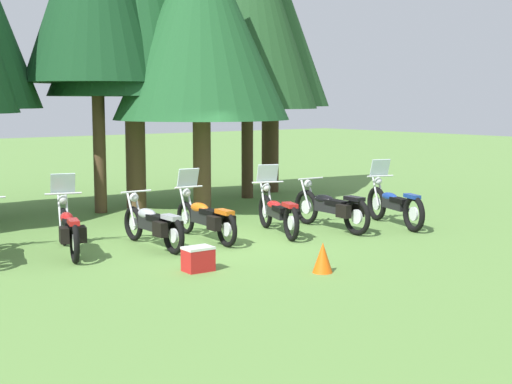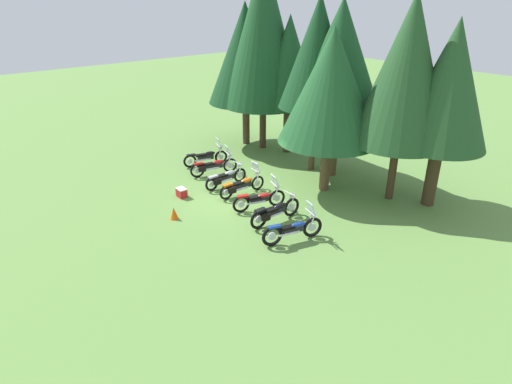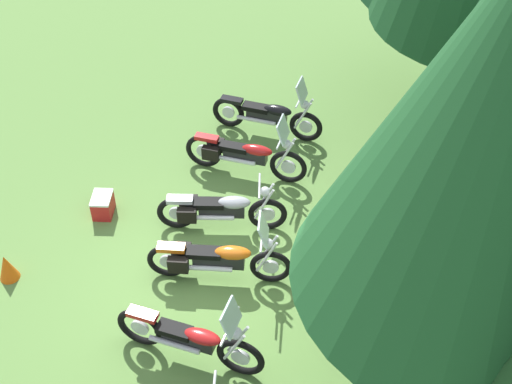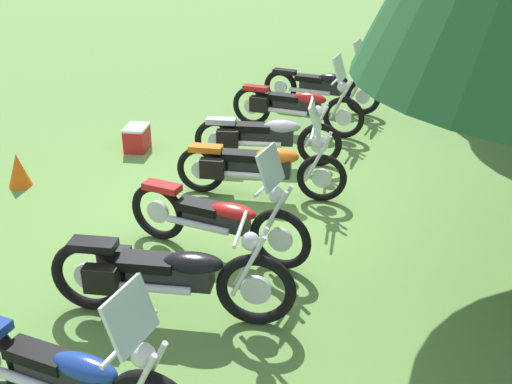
{
  "view_description": "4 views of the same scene",
  "coord_description": "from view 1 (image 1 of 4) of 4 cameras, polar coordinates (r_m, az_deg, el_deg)",
  "views": [
    {
      "loc": [
        -7.83,
        -11.55,
        2.7
      ],
      "look_at": [
        1.0,
        -0.05,
        0.87
      ],
      "focal_mm": 51.7,
      "sensor_mm": 36.0,
      "label": 1
    },
    {
      "loc": [
        12.89,
        -10.42,
        7.87
      ],
      "look_at": [
        1.02,
        -0.04,
        0.56
      ],
      "focal_mm": 30.09,
      "sensor_mm": 36.0,
      "label": 2
    },
    {
      "loc": [
        7.29,
        0.68,
        8.37
      ],
      "look_at": [
        -1.07,
        0.73,
        0.97
      ],
      "focal_mm": 48.4,
      "sensor_mm": 36.0,
      "label": 3
    },
    {
      "loc": [
        7.45,
        0.76,
        3.68
      ],
      "look_at": [
        1.07,
        0.19,
        0.61
      ],
      "focal_mm": 43.63,
      "sensor_mm": 36.0,
      "label": 4
    }
  ],
  "objects": [
    {
      "name": "pine_tree_5",
      "position": [
        17.75,
        -4.3,
        12.97
      ],
      "size": [
        4.19,
        4.19,
        6.81
      ],
      "color": "brown",
      "rests_on": "ground_plane"
    },
    {
      "name": "motorcycle_5",
      "position": [
        15.37,
        5.9,
        -1.21
      ],
      "size": [
        0.66,
        2.38,
        1.03
      ],
      "rotation": [
        0.0,
        0.0,
        1.52
      ],
      "color": "black",
      "rests_on": "ground_plane"
    },
    {
      "name": "motorcycle_6",
      "position": [
        16.07,
        10.61,
        -0.93
      ],
      "size": [
        0.93,
        2.25,
        1.39
      ],
      "rotation": [
        0.0,
        0.0,
        1.25
      ],
      "color": "black",
      "rests_on": "ground_plane"
    },
    {
      "name": "motorcycle_4",
      "position": [
        14.83,
        1.67,
        -1.52
      ],
      "size": [
        0.96,
        2.15,
        1.36
      ],
      "rotation": [
        0.0,
        0.0,
        1.23
      ],
      "color": "black",
      "rests_on": "ground_plane"
    },
    {
      "name": "motorcycle_1",
      "position": [
        13.31,
        -14.28,
        -2.71
      ],
      "size": [
        0.95,
        2.28,
        1.36
      ],
      "rotation": [
        0.0,
        0.0,
        1.28
      ],
      "color": "black",
      "rests_on": "ground_plane"
    },
    {
      "name": "motorcycle_2",
      "position": [
        13.59,
        -7.91,
        -2.47
      ],
      "size": [
        0.62,
        2.22,
        0.99
      ],
      "rotation": [
        0.0,
        0.0,
        1.54
      ],
      "color": "black",
      "rests_on": "ground_plane"
    },
    {
      "name": "pine_tree_6",
      "position": [
        20.34,
        -0.69,
        14.36
      ],
      "size": [
        3.8,
        3.8,
        8.05
      ],
      "color": "#42301E",
      "rests_on": "ground_plane"
    },
    {
      "name": "motorcycle_3",
      "position": [
        14.19,
        -3.88,
        -1.92
      ],
      "size": [
        0.65,
        2.29,
        1.34
      ],
      "rotation": [
        0.0,
        0.0,
        1.49
      ],
      "color": "black",
      "rests_on": "ground_plane"
    },
    {
      "name": "ground_plane",
      "position": [
        14.22,
        -3.33,
        -3.78
      ],
      "size": [
        80.0,
        80.0,
        0.0
      ],
      "primitive_type": "plane",
      "color": "#608C42"
    },
    {
      "name": "picnic_cooler",
      "position": [
        11.72,
        -4.5,
        -5.18
      ],
      "size": [
        0.47,
        0.35,
        0.39
      ],
      "color": "red",
      "rests_on": "ground_plane"
    },
    {
      "name": "pine_tree_7",
      "position": [
        21.66,
        1.13,
        12.76
      ],
      "size": [
        3.4,
        3.4,
        7.19
      ],
      "color": "#42301E",
      "rests_on": "ground_plane"
    },
    {
      "name": "traffic_cone",
      "position": [
        11.62,
        5.19,
        -5.07
      ],
      "size": [
        0.32,
        0.32,
        0.48
      ],
      "primitive_type": "cone",
      "color": "#EA590F",
      "rests_on": "ground_plane"
    }
  ]
}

